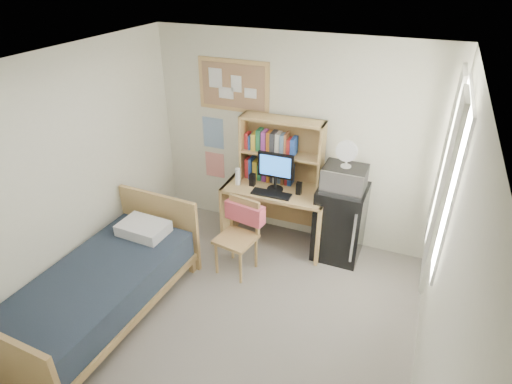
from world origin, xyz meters
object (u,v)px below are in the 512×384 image
at_px(monitor, 275,172).
at_px(desk_fan, 347,155).
at_px(microwave, 345,178).
at_px(desk, 276,215).
at_px(speaker_left, 252,180).
at_px(desk_chair, 236,238).
at_px(mini_fridge, 340,222).
at_px(bulletin_board, 234,86).
at_px(speaker_right, 299,188).
at_px(bed, 102,293).

relative_size(monitor, desk_fan, 1.58).
bearing_deg(microwave, monitor, -173.60).
relative_size(desk, speaker_left, 8.08).
distance_m(desk, desk_chair, 0.77).
bearing_deg(speaker_left, desk, 11.31).
bearing_deg(desk, monitor, -90.00).
height_order(mini_fridge, microwave, microwave).
xyz_separation_m(bulletin_board, monitor, (0.71, -0.39, -0.88)).
distance_m(speaker_left, speaker_right, 0.60).
bearing_deg(monitor, mini_fridge, 6.00).
distance_m(monitor, speaker_left, 0.34).
distance_m(desk_chair, monitor, 0.92).
bearing_deg(bulletin_board, speaker_left, -43.64).
bearing_deg(bed, monitor, 59.46).
distance_m(bulletin_board, desk_chair, 1.87).
bearing_deg(microwave, desk_fan, 0.00).
height_order(desk_chair, monitor, monitor).
bearing_deg(speaker_left, monitor, 0.00).
distance_m(desk, microwave, 1.07).
xyz_separation_m(bed, monitor, (1.20, 1.86, 0.76)).
height_order(desk, desk_fan, desk_fan).
bearing_deg(bed, desk_chair, 52.82).
bearing_deg(desk_fan, bed, -135.49).
bearing_deg(bulletin_board, desk, -24.68).
distance_m(speaker_right, desk_fan, 0.72).
bearing_deg(speaker_right, desk_chair, -128.85).
height_order(monitor, microwave, monitor).
bearing_deg(desk, bulletin_board, 154.09).
distance_m(monitor, microwave, 0.82).
height_order(mini_fridge, speaker_right, speaker_right).
relative_size(desk, mini_fridge, 1.36).
relative_size(desk_chair, desk_fan, 3.07).
bearing_deg(bed, desk_fan, 46.30).
distance_m(desk, speaker_left, 0.57).
bearing_deg(desk_chair, monitor, 80.52).
xyz_separation_m(desk, bed, (-1.20, -1.92, -0.12)).
height_order(desk_chair, desk_fan, desk_fan).
relative_size(speaker_right, microwave, 0.32).
xyz_separation_m(desk_chair, speaker_right, (0.53, 0.68, 0.43)).
height_order(bulletin_board, speaker_left, bulletin_board).
bearing_deg(bulletin_board, monitor, -28.50).
relative_size(bed, speaker_right, 13.29).
relative_size(monitor, speaker_right, 3.06).
distance_m(bulletin_board, monitor, 1.20).
bearing_deg(microwave, desk_chair, -143.27).
bearing_deg(monitor, speaker_right, 0.00).
height_order(bulletin_board, desk, bulletin_board).
relative_size(monitor, speaker_left, 2.94).
xyz_separation_m(bulletin_board, desk_chair, (0.49, -1.06, -1.46)).
relative_size(bed, microwave, 4.20).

